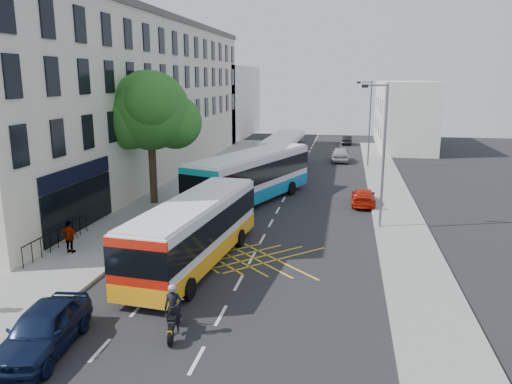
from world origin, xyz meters
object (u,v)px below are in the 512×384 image
at_px(bus_near, 195,231).
at_px(parked_car_silver, 169,227).
at_px(bus_far, 283,152).
at_px(parked_car_blue, 43,329).
at_px(lamp_far, 369,119).
at_px(distant_car_grey, 291,143).
at_px(pedestrian_far, 70,237).
at_px(bus_mid, 251,177).
at_px(motorbike, 173,311).
at_px(distant_car_silver, 340,154).
at_px(red_hatchback, 363,197).
at_px(distant_car_dark, 347,140).
at_px(lamp_near, 382,149).
at_px(street_tree, 150,111).

xyz_separation_m(bus_near, parked_car_silver, (-2.47, 3.23, -0.93)).
distance_m(bus_far, parked_car_blue, 32.67).
bearing_deg(lamp_far, distant_car_grey, 124.87).
xyz_separation_m(parked_car_blue, pedestrian_far, (-3.82, 8.11, 0.20)).
distance_m(bus_mid, motorbike, 18.47).
bearing_deg(parked_car_silver, bus_mid, 79.71).
xyz_separation_m(bus_far, motorbike, (0.27, -30.77, -0.84)).
bearing_deg(pedestrian_far, distant_car_grey, -92.32).
bearing_deg(pedestrian_far, distant_car_silver, -105.39).
bearing_deg(lamp_far, parked_car_silver, -114.84).
height_order(bus_far, red_hatchback, bus_far).
bearing_deg(bus_far, bus_near, -90.77).
bearing_deg(parked_car_blue, distant_car_silver, 71.43).
bearing_deg(parked_car_blue, distant_car_dark, 74.04).
bearing_deg(distant_car_silver, distant_car_grey, -56.12).
bearing_deg(bus_far, bus_mid, -91.36).
distance_m(lamp_near, bus_far, 19.02).
relative_size(bus_far, distant_car_grey, 2.41).
height_order(lamp_far, distant_car_grey, lamp_far).
bearing_deg(red_hatchback, street_tree, 10.62).
bearing_deg(distant_car_grey, lamp_near, -77.27).
bearing_deg(motorbike, parked_car_silver, 100.38).
height_order(distant_car_silver, pedestrian_far, pedestrian_far).
bearing_deg(bus_far, street_tree, -114.88).
bearing_deg(distant_car_grey, parked_car_silver, -96.04).
distance_m(lamp_near, parked_car_silver, 12.43).
distance_m(bus_far, parked_car_silver, 21.43).
distance_m(lamp_far, distant_car_silver, 5.75).
bearing_deg(distant_car_grey, bus_far, -88.51).
relative_size(street_tree, parked_car_blue, 2.01).
xyz_separation_m(bus_far, parked_car_silver, (-3.42, -21.13, -1.03)).
distance_m(parked_car_blue, parked_car_silver, 11.35).
bearing_deg(street_tree, bus_far, 63.66).
height_order(parked_car_blue, distant_car_dark, parked_car_blue).
distance_m(motorbike, red_hatchback, 20.21).
bearing_deg(bus_mid, motorbike, -67.49).
distance_m(lamp_near, distant_car_dark, 37.44).
height_order(parked_car_blue, pedestrian_far, pedestrian_far).
relative_size(lamp_far, motorbike, 3.90).
bearing_deg(distant_car_grey, motorbike, -90.66).
relative_size(motorbike, distant_car_silver, 0.47).
bearing_deg(pedestrian_far, red_hatchback, -131.69).
relative_size(bus_near, bus_mid, 0.88).
bearing_deg(parked_car_silver, pedestrian_far, -132.27).
xyz_separation_m(distant_car_dark, pedestrian_far, (-12.94, -44.39, 0.36)).
height_order(motorbike, pedestrian_far, motorbike).
bearing_deg(lamp_far, street_tree, -130.81).
bearing_deg(distant_car_silver, distant_car_dark, -92.62).
bearing_deg(bus_near, parked_car_blue, -101.39).
relative_size(lamp_near, parked_car_blue, 1.83).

